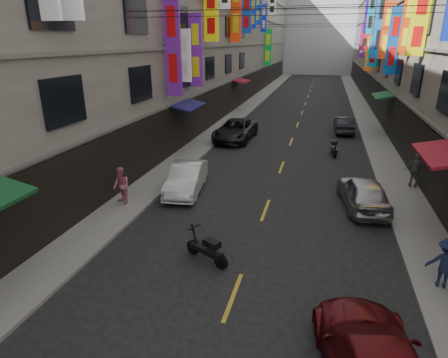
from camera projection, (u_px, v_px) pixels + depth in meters
The scene contains 17 objects.
sidewalk_left at pixel (244, 109), 39.24m from camera, with size 2.00×90.00×0.12m, color slate.
sidewalk_right at pixel (365, 115), 36.38m from camera, with size 2.00×90.00×0.12m, color slate.
building_row_left at pixel (187, 12), 37.40m from camera, with size 10.14×90.00×19.00m.
haze_block at pixel (321, 20), 79.36m from camera, with size 18.00×8.00×22.00m, color #AEB4C2.
shop_signage at pixel (304, 9), 28.25m from camera, with size 14.00×55.00×11.30m.
street_awnings at pixel (267, 108), 22.58m from camera, with size 13.99×35.20×0.41m.
overhead_cables at pixel (300, 8), 23.89m from camera, with size 14.00×38.04×1.24m.
lane_markings at pixel (300, 118), 35.11m from camera, with size 0.12×80.20×0.01m.
scooter_crossing at pixel (207, 249), 12.18m from camera, with size 1.64×0.97×1.14m.
scooter_far_right at pixel (334, 148), 23.62m from camera, with size 0.53×1.80×1.14m.
car_left_mid at pixel (186, 178), 17.82m from camera, with size 1.44×4.12×1.36m, color silver.
car_left_far at pixel (236, 130), 27.16m from camera, with size 2.44×5.28×1.47m, color black.
car_right_mid at pixel (363, 192), 16.10m from camera, with size 1.65×4.10×1.40m, color #A3A3A7.
car_right_far at pixel (344, 125), 29.37m from camera, with size 1.35×3.86×1.27m, color #26252C.
pedestrian_lfar at pixel (121, 186), 16.13m from camera, with size 0.81×0.55×1.66m, color #C5687F.
pedestrian_rnear at pixel (446, 263), 10.64m from camera, with size 0.98×0.51×1.52m, color #151D3A.
pedestrian_rfar at pixel (416, 170), 17.98m from camera, with size 1.00×0.57×1.71m, color #5A5A5C.
Camera 1 is at (2.00, 3.42, 6.82)m, focal length 30.00 mm.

